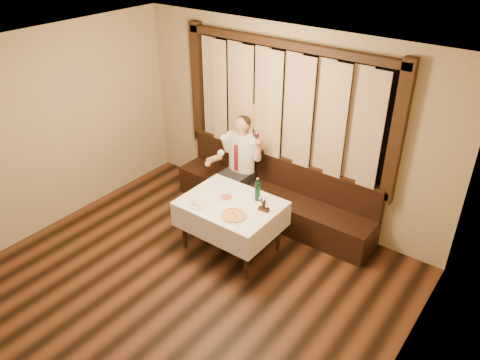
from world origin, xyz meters
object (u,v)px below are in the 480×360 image
Objects in this scene: pasta_red at (227,196)px; pasta_cream at (198,202)px; green_bottle at (258,191)px; banquette at (273,198)px; cruet_caddy at (264,207)px; dining_table at (231,209)px; seated_man at (239,157)px; pizza at (234,215)px.

pasta_cream reaches higher than pasta_red.
banquette is at bearing 107.67° from green_bottle.
dining_table is at bearing -172.37° from cruet_caddy.
pasta_cream is (-0.31, -1.32, 0.48)m from banquette.
cruet_caddy reaches higher than dining_table.
seated_man is (-0.81, 0.68, -0.05)m from green_bottle.
pasta_red is at bearing -96.28° from banquette.
banquette is 1.09m from pasta_red.
seated_man reaches higher than banquette.
banquette is 22.20× the size of cruet_caddy.
seated_man is at bearing -170.90° from banquette.
banquette reaches higher than pasta_cream.
banquette is 1.14m from cruet_caddy.
green_bottle is at bearing 30.38° from pasta_red.
green_bottle reaches higher than dining_table.
pasta_red is 0.56m from cruet_caddy.
pasta_red is 0.42m from green_bottle.
pizza is at bearing 6.81° from pasta_cream.
banquette is at bearing 90.00° from dining_table.
pizza is 0.40m from cruet_caddy.
pasta_cream is 1.26m from seated_man.
cruet_caddy is at bearing -63.98° from banquette.
dining_table is at bearing -90.00° from banquette.
cruet_caddy is at bearing -39.28° from seated_man.
dining_table is 0.43m from green_bottle.
dining_table is 3.83× the size of green_bottle.
green_bottle is at bearing 138.39° from cruet_caddy.
pasta_red is (-0.11, -0.98, 0.48)m from banquette.
pasta_cream is at bearing -173.19° from pizza.
pizza is at bearing -92.42° from green_bottle.
pasta_cream is 0.86m from cruet_caddy.
cruet_caddy is at bearing 55.77° from pizza.
green_bottle reaches higher than pasta_red.
seated_man is at bearing 135.81° from cruet_caddy.
green_bottle is at bearing -72.33° from banquette.
dining_table is 0.86× the size of seated_man.
seated_man is at bearing 117.41° from pasta_red.
cruet_caddy is 0.10× the size of seated_man.
pasta_red is 0.87× the size of pasta_cream.
banquette reaches higher than pizza.
pizza is 0.50m from green_bottle.
banquette is 2.52× the size of dining_table.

